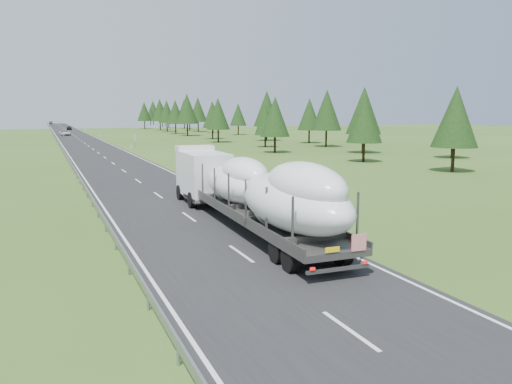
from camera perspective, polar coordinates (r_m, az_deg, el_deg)
name	(u,v)px	position (r m, az deg, el deg)	size (l,w,h in m)	color
ground	(350,331)	(15.95, 10.65, -15.33)	(400.00, 400.00, 0.00)	#35531B
road_surface	(84,143)	(112.48, -19.02, 5.31)	(10.00, 400.00, 0.02)	black
guardrail	(57,141)	(112.12, -21.74, 5.45)	(0.10, 400.00, 0.76)	slate
marker_posts	(92,131)	(167.74, -18.24, 6.63)	(0.13, 350.08, 1.00)	silver
highway_sign	(135,138)	(93.39, -13.71, 5.96)	(0.08, 0.90, 2.60)	slate
tree_line_right	(248,111)	(122.42, -0.98, 9.25)	(25.32, 300.45, 12.39)	black
boat_truck	(252,188)	(27.77, -0.51, 0.52)	(3.70, 21.96, 4.41)	silver
distant_van	(65,133)	(150.45, -20.99, 6.34)	(2.58, 5.60, 1.56)	silver
distant_car_dark	(69,128)	(196.89, -20.57, 6.87)	(1.74, 4.32, 1.47)	black
distant_car_blue	(51,123)	(296.75, -22.40, 7.34)	(1.57, 4.49, 1.48)	#16233D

